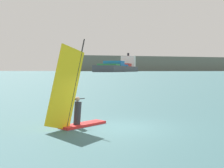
% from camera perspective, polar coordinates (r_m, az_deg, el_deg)
% --- Properties ---
extents(ground_plane, '(4000.00, 4000.00, 0.00)m').
position_cam_1_polar(ground_plane, '(13.65, 2.33, -8.46)').
color(ground_plane, '#386066').
extents(windsurfer, '(2.99, 2.30, 4.17)m').
position_cam_1_polar(windsurfer, '(13.62, -7.31, -4.16)').
color(windsurfer, red).
rests_on(windsurfer, ground_plane).
extents(cargo_ship, '(119.97, 200.16, 36.21)m').
position_cam_1_polar(cargo_ship, '(505.39, 1.59, 3.27)').
color(cargo_ship, '#3F444C').
rests_on(cargo_ship, ground_plane).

